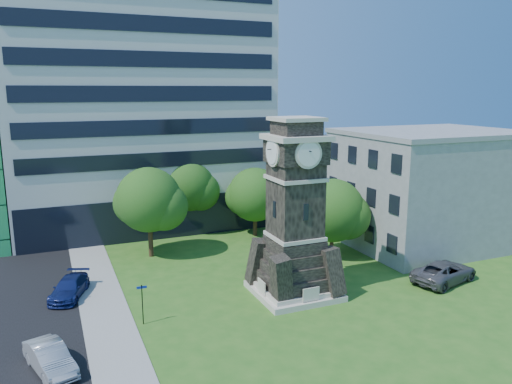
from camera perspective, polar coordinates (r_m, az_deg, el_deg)
name	(u,v)px	position (r m, az deg, el deg)	size (l,w,h in m)	color
ground	(266,312)	(32.80, 1.17, -13.58)	(160.00, 160.00, 0.00)	#2A5F1B
sidewalk	(103,306)	(35.07, -17.05, -12.34)	(3.00, 70.00, 0.06)	gray
clock_tower	(295,220)	(33.92, 4.46, -3.25)	(5.40, 5.40, 12.22)	beige
office_tall	(135,87)	(53.66, -13.61, 11.59)	(26.20, 15.11, 28.60)	beige
office_low	(430,187)	(48.36, 19.22, 0.54)	(15.20, 12.20, 10.40)	#989A9D
car_street_mid	(50,358)	(28.45, -22.48, -17.14)	(1.48, 4.23, 1.40)	#9B9DA2
car_street_north	(69,288)	(37.04, -20.55, -10.22)	(1.84, 4.52, 1.31)	navy
car_east_lot	(444,272)	(39.76, 20.74, -8.53)	(2.59, 5.61, 1.56)	#55545A
park_bench	(306,294)	(34.32, 5.77, -11.52)	(1.87, 0.50, 0.97)	black
street_sign	(142,300)	(31.41, -12.87, -11.92)	(0.61, 0.06, 2.52)	black
tree_nw	(150,202)	(42.64, -12.04, -1.13)	(6.01, 5.47, 7.67)	#332114
tree_nc	(188,187)	(49.33, -7.73, 0.55)	(5.82, 5.30, 7.41)	#332114
tree_ne	(256,196)	(47.90, -0.03, -0.48)	(5.71, 5.19, 6.68)	#332114
tree_east	(333,212)	(42.26, 8.83, -2.30)	(5.86, 5.33, 6.72)	#332114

